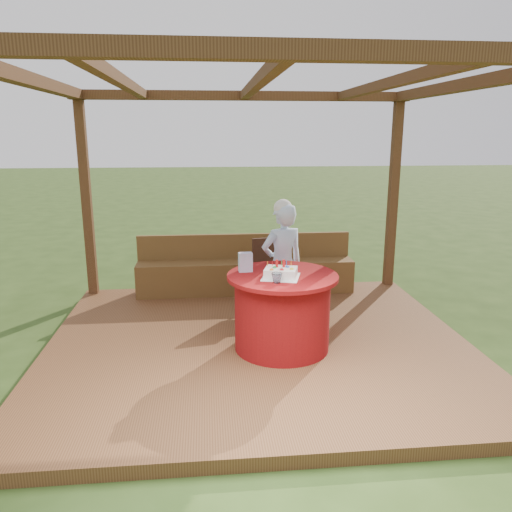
{
  "coord_description": "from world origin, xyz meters",
  "views": [
    {
      "loc": [
        -0.52,
        -5.0,
        2.31
      ],
      "look_at": [
        0.0,
        0.25,
        1.0
      ],
      "focal_mm": 35.0,
      "sensor_mm": 36.0,
      "label": 1
    }
  ],
  "objects_px": {
    "elderly_woman": "(282,263)",
    "birthday_cake": "(281,272)",
    "chair": "(271,269)",
    "gift_bag": "(245,262)",
    "drinking_glass": "(277,278)",
    "table": "(282,311)",
    "bench": "(246,273)"
  },
  "relations": [
    {
      "from": "bench",
      "to": "table",
      "type": "height_order",
      "value": "bench"
    },
    {
      "from": "gift_bag",
      "to": "drinking_glass",
      "type": "relative_size",
      "value": 1.89
    },
    {
      "from": "table",
      "to": "drinking_glass",
      "type": "relative_size",
      "value": 10.76
    },
    {
      "from": "gift_bag",
      "to": "birthday_cake",
      "type": "bearing_deg",
      "value": -43.11
    },
    {
      "from": "birthday_cake",
      "to": "table",
      "type": "bearing_deg",
      "value": 71.57
    },
    {
      "from": "bench",
      "to": "gift_bag",
      "type": "height_order",
      "value": "gift_bag"
    },
    {
      "from": "chair",
      "to": "birthday_cake",
      "type": "bearing_deg",
      "value": -93.54
    },
    {
      "from": "table",
      "to": "chair",
      "type": "relative_size",
      "value": 1.28
    },
    {
      "from": "elderly_woman",
      "to": "gift_bag",
      "type": "height_order",
      "value": "elderly_woman"
    },
    {
      "from": "elderly_woman",
      "to": "birthday_cake",
      "type": "height_order",
      "value": "elderly_woman"
    },
    {
      "from": "table",
      "to": "elderly_woman",
      "type": "height_order",
      "value": "elderly_woman"
    },
    {
      "from": "table",
      "to": "gift_bag",
      "type": "bearing_deg",
      "value": 157.12
    },
    {
      "from": "chair",
      "to": "elderly_woman",
      "type": "height_order",
      "value": "elderly_woman"
    },
    {
      "from": "drinking_glass",
      "to": "bench",
      "type": "bearing_deg",
      "value": 93.24
    },
    {
      "from": "chair",
      "to": "gift_bag",
      "type": "height_order",
      "value": "gift_bag"
    },
    {
      "from": "table",
      "to": "drinking_glass",
      "type": "bearing_deg",
      "value": -109.24
    },
    {
      "from": "elderly_woman",
      "to": "gift_bag",
      "type": "relative_size",
      "value": 7.45
    },
    {
      "from": "bench",
      "to": "table",
      "type": "bearing_deg",
      "value": -83.38
    },
    {
      "from": "bench",
      "to": "birthday_cake",
      "type": "relative_size",
      "value": 6.85
    },
    {
      "from": "gift_bag",
      "to": "drinking_glass",
      "type": "distance_m",
      "value": 0.51
    },
    {
      "from": "bench",
      "to": "elderly_woman",
      "type": "relative_size",
      "value": 2.04
    },
    {
      "from": "chair",
      "to": "gift_bag",
      "type": "distance_m",
      "value": 1.3
    },
    {
      "from": "elderly_woman",
      "to": "drinking_glass",
      "type": "distance_m",
      "value": 0.99
    },
    {
      "from": "chair",
      "to": "drinking_glass",
      "type": "height_order",
      "value": "drinking_glass"
    },
    {
      "from": "table",
      "to": "gift_bag",
      "type": "distance_m",
      "value": 0.63
    },
    {
      "from": "drinking_glass",
      "to": "birthday_cake",
      "type": "bearing_deg",
      "value": 70.32
    },
    {
      "from": "bench",
      "to": "table",
      "type": "relative_size",
      "value": 2.67
    },
    {
      "from": "chair",
      "to": "table",
      "type": "bearing_deg",
      "value": -92.37
    },
    {
      "from": "chair",
      "to": "elderly_woman",
      "type": "distance_m",
      "value": 0.68
    },
    {
      "from": "birthday_cake",
      "to": "drinking_glass",
      "type": "xyz_separation_m",
      "value": [
        -0.07,
        -0.18,
        -0.0
      ]
    },
    {
      "from": "bench",
      "to": "drinking_glass",
      "type": "distance_m",
      "value": 2.29
    },
    {
      "from": "drinking_glass",
      "to": "table",
      "type": "bearing_deg",
      "value": 70.76
    }
  ]
}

